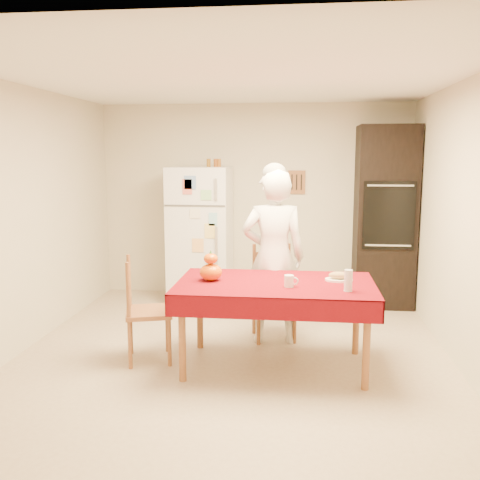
# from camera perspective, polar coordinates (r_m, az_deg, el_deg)

# --- Properties ---
(floor) EXTENTS (4.50, 4.50, 0.00)m
(floor) POSITION_cam_1_polar(r_m,az_deg,el_deg) (5.10, -0.75, -12.19)
(floor) COLOR tan
(floor) RESTS_ON ground
(room_shell) EXTENTS (4.02, 4.52, 2.51)m
(room_shell) POSITION_cam_1_polar(r_m,az_deg,el_deg) (4.76, -0.78, 6.32)
(room_shell) COLOR beige
(room_shell) RESTS_ON ground
(refrigerator) EXTENTS (0.75, 0.74, 1.70)m
(refrigerator) POSITION_cam_1_polar(r_m,az_deg,el_deg) (6.79, -4.24, 0.59)
(refrigerator) COLOR white
(refrigerator) RESTS_ON floor
(oven_cabinet) EXTENTS (0.70, 0.62, 2.20)m
(oven_cabinet) POSITION_cam_1_polar(r_m,az_deg,el_deg) (6.77, 15.18, 2.41)
(oven_cabinet) COLOR black
(oven_cabinet) RESTS_ON floor
(dining_table) EXTENTS (1.70, 1.00, 0.76)m
(dining_table) POSITION_cam_1_polar(r_m,az_deg,el_deg) (4.65, 3.78, -5.37)
(dining_table) COLOR brown
(dining_table) RESTS_ON floor
(chair_far) EXTENTS (0.50, 0.48, 0.95)m
(chair_far) POSITION_cam_1_polar(r_m,az_deg,el_deg) (5.47, 3.54, -5.16)
(chair_far) COLOR brown
(chair_far) RESTS_ON floor
(chair_left) EXTENTS (0.50, 0.52, 0.95)m
(chair_left) POSITION_cam_1_polar(r_m,az_deg,el_deg) (4.91, -10.48, -6.96)
(chair_left) COLOR brown
(chair_left) RESTS_ON floor
(seated_woman) EXTENTS (0.66, 0.47, 1.72)m
(seated_woman) POSITION_cam_1_polar(r_m,az_deg,el_deg) (5.24, 3.60, -1.85)
(seated_woman) COLOR white
(seated_woman) RESTS_ON floor
(coffee_mug) EXTENTS (0.08, 0.08, 0.10)m
(coffee_mug) POSITION_cam_1_polar(r_m,az_deg,el_deg) (4.48, 5.25, -4.38)
(coffee_mug) COLOR white
(coffee_mug) RESTS_ON dining_table
(pumpkin_lower) EXTENTS (0.20, 0.20, 0.15)m
(pumpkin_lower) POSITION_cam_1_polar(r_m,az_deg,el_deg) (4.69, -3.13, -3.44)
(pumpkin_lower) COLOR #ED6505
(pumpkin_lower) RESTS_ON dining_table
(pumpkin_upper) EXTENTS (0.12, 0.12, 0.09)m
(pumpkin_upper) POSITION_cam_1_polar(r_m,az_deg,el_deg) (4.66, -3.14, -2.00)
(pumpkin_upper) COLOR #E45505
(pumpkin_upper) RESTS_ON pumpkin_lower
(wine_glass) EXTENTS (0.07, 0.07, 0.18)m
(wine_glass) POSITION_cam_1_polar(r_m,az_deg,el_deg) (4.40, 11.48, -4.26)
(wine_glass) COLOR silver
(wine_glass) RESTS_ON dining_table
(bread_plate) EXTENTS (0.24, 0.24, 0.02)m
(bread_plate) POSITION_cam_1_polar(r_m,az_deg,el_deg) (4.76, 10.51, -4.20)
(bread_plate) COLOR white
(bread_plate) RESTS_ON dining_table
(bread_loaf) EXTENTS (0.18, 0.10, 0.06)m
(bread_loaf) POSITION_cam_1_polar(r_m,az_deg,el_deg) (4.75, 10.52, -3.72)
(bread_loaf) COLOR #9D714D
(bread_loaf) RESTS_ON bread_plate
(spice_jar_left) EXTENTS (0.05, 0.05, 0.10)m
(spice_jar_left) POSITION_cam_1_polar(r_m,az_deg,el_deg) (6.74, -3.37, 8.22)
(spice_jar_left) COLOR brown
(spice_jar_left) RESTS_ON refrigerator
(spice_jar_mid) EXTENTS (0.05, 0.05, 0.10)m
(spice_jar_mid) POSITION_cam_1_polar(r_m,az_deg,el_deg) (6.73, -2.62, 8.23)
(spice_jar_mid) COLOR brown
(spice_jar_mid) RESTS_ON refrigerator
(spice_jar_right) EXTENTS (0.05, 0.05, 0.10)m
(spice_jar_right) POSITION_cam_1_polar(r_m,az_deg,el_deg) (6.72, -2.26, 8.23)
(spice_jar_right) COLOR #96541B
(spice_jar_right) RESTS_ON refrigerator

